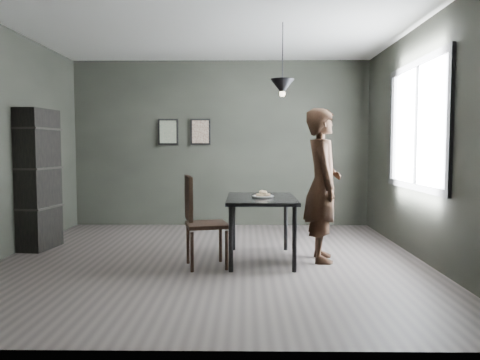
{
  "coord_description": "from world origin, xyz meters",
  "views": [
    {
      "loc": [
        0.42,
        -5.48,
        1.34
      ],
      "look_at": [
        0.35,
        0.05,
        0.95
      ],
      "focal_mm": 35.0,
      "sensor_mm": 36.0,
      "label": 1
    }
  ],
  "objects_px": {
    "woman": "(322,185)",
    "pendant_lamp": "(282,87)",
    "white_plate": "(263,197)",
    "wood_chair": "(199,215)",
    "shelf_unit": "(38,179)",
    "cafe_table": "(261,204)"
  },
  "relations": [
    {
      "from": "woman",
      "to": "pendant_lamp",
      "type": "height_order",
      "value": "pendant_lamp"
    },
    {
      "from": "white_plate",
      "to": "wood_chair",
      "type": "distance_m",
      "value": 0.81
    },
    {
      "from": "white_plate",
      "to": "wood_chair",
      "type": "height_order",
      "value": "wood_chair"
    },
    {
      "from": "wood_chair",
      "to": "shelf_unit",
      "type": "height_order",
      "value": "shelf_unit"
    },
    {
      "from": "pendant_lamp",
      "to": "shelf_unit",
      "type": "bearing_deg",
      "value": 170.92
    },
    {
      "from": "woman",
      "to": "white_plate",
      "type": "bearing_deg",
      "value": 93.13
    },
    {
      "from": "shelf_unit",
      "to": "white_plate",
      "type": "bearing_deg",
      "value": -4.6
    },
    {
      "from": "woman",
      "to": "pendant_lamp",
      "type": "xyz_separation_m",
      "value": [
        -0.47,
        0.11,
        1.16
      ]
    },
    {
      "from": "cafe_table",
      "to": "white_plate",
      "type": "bearing_deg",
      "value": -42.86
    },
    {
      "from": "pendant_lamp",
      "to": "white_plate",
      "type": "bearing_deg",
      "value": -151.95
    },
    {
      "from": "cafe_table",
      "to": "shelf_unit",
      "type": "xyz_separation_m",
      "value": [
        -2.92,
        0.61,
        0.25
      ]
    },
    {
      "from": "wood_chair",
      "to": "white_plate",
      "type": "bearing_deg",
      "value": 10.42
    },
    {
      "from": "cafe_table",
      "to": "wood_chair",
      "type": "relative_size",
      "value": 1.17
    },
    {
      "from": "shelf_unit",
      "to": "pendant_lamp",
      "type": "distance_m",
      "value": 3.4
    },
    {
      "from": "white_plate",
      "to": "pendant_lamp",
      "type": "xyz_separation_m",
      "value": [
        0.23,
        0.12,
        1.29
      ]
    },
    {
      "from": "shelf_unit",
      "to": "pendant_lamp",
      "type": "xyz_separation_m",
      "value": [
        3.17,
        -0.51,
        1.13
      ]
    },
    {
      "from": "woman",
      "to": "shelf_unit",
      "type": "xyz_separation_m",
      "value": [
        -3.64,
        0.61,
        0.02
      ]
    },
    {
      "from": "cafe_table",
      "to": "shelf_unit",
      "type": "relative_size",
      "value": 0.65
    },
    {
      "from": "shelf_unit",
      "to": "pendant_lamp",
      "type": "bearing_deg",
      "value": -1.64
    },
    {
      "from": "wood_chair",
      "to": "shelf_unit",
      "type": "distance_m",
      "value": 2.43
    },
    {
      "from": "woman",
      "to": "shelf_unit",
      "type": "height_order",
      "value": "shelf_unit"
    },
    {
      "from": "pendant_lamp",
      "to": "woman",
      "type": "bearing_deg",
      "value": -12.83
    }
  ]
}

